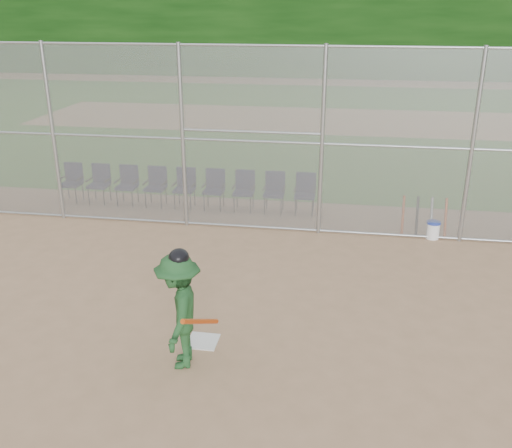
# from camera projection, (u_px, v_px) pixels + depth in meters

# --- Properties ---
(ground) EXTENTS (100.00, 100.00, 0.00)m
(ground) POSITION_uv_depth(u_px,v_px,m) (229.00, 358.00, 8.15)
(ground) COLOR tan
(ground) RESTS_ON ground
(grass_strip) EXTENTS (100.00, 100.00, 0.00)m
(grass_strip) POSITION_uv_depth(u_px,v_px,m) (312.00, 120.00, 24.71)
(grass_strip) COLOR #2E631D
(grass_strip) RESTS_ON ground
(dirt_patch_far) EXTENTS (24.00, 24.00, 0.00)m
(dirt_patch_far) POSITION_uv_depth(u_px,v_px,m) (312.00, 120.00, 24.71)
(dirt_patch_far) COLOR tan
(dirt_patch_far) RESTS_ON ground
(backstop_fence) EXTENTS (16.09, 0.09, 4.00)m
(backstop_fence) POSITION_uv_depth(u_px,v_px,m) (275.00, 139.00, 12.00)
(backstop_fence) COLOR gray
(backstop_fence) RESTS_ON ground
(home_plate) EXTENTS (0.45, 0.45, 0.02)m
(home_plate) POSITION_uv_depth(u_px,v_px,m) (203.00, 341.00, 8.54)
(home_plate) COLOR silver
(home_plate) RESTS_ON ground
(batter_at_plate) EXTENTS (0.94, 1.36, 1.76)m
(batter_at_plate) POSITION_uv_depth(u_px,v_px,m) (179.00, 310.00, 7.73)
(batter_at_plate) COLOR #1E4B23
(batter_at_plate) RESTS_ON ground
(water_cooler) EXTENTS (0.30, 0.30, 0.38)m
(water_cooler) POSITION_uv_depth(u_px,v_px,m) (433.00, 230.00, 12.23)
(water_cooler) COLOR white
(water_cooler) RESTS_ON ground
(spare_bats) EXTENTS (0.96, 0.34, 0.84)m
(spare_bats) POSITION_uv_depth(u_px,v_px,m) (424.00, 216.00, 12.38)
(spare_bats) COLOR #D84C14
(spare_bats) RESTS_ON ground
(chair_0) EXTENTS (0.54, 0.52, 0.96)m
(chair_0) POSITION_uv_depth(u_px,v_px,m) (71.00, 183.00, 14.43)
(chair_0) COLOR black
(chair_0) RESTS_ON ground
(chair_1) EXTENTS (0.54, 0.52, 0.96)m
(chair_1) POSITION_uv_depth(u_px,v_px,m) (99.00, 184.00, 14.32)
(chair_1) COLOR black
(chair_1) RESTS_ON ground
(chair_2) EXTENTS (0.54, 0.52, 0.96)m
(chair_2) POSITION_uv_depth(u_px,v_px,m) (127.00, 186.00, 14.21)
(chair_2) COLOR black
(chair_2) RESTS_ON ground
(chair_3) EXTENTS (0.54, 0.52, 0.96)m
(chair_3) POSITION_uv_depth(u_px,v_px,m) (155.00, 187.00, 14.10)
(chair_3) COLOR black
(chair_3) RESTS_ON ground
(chair_4) EXTENTS (0.54, 0.52, 0.96)m
(chair_4) POSITION_uv_depth(u_px,v_px,m) (184.00, 189.00, 13.99)
(chair_4) COLOR black
(chair_4) RESTS_ON ground
(chair_5) EXTENTS (0.54, 0.52, 0.96)m
(chair_5) POSITION_uv_depth(u_px,v_px,m) (214.00, 190.00, 13.89)
(chair_5) COLOR black
(chair_5) RESTS_ON ground
(chair_6) EXTENTS (0.54, 0.52, 0.96)m
(chair_6) POSITION_uv_depth(u_px,v_px,m) (244.00, 192.00, 13.78)
(chair_6) COLOR black
(chair_6) RESTS_ON ground
(chair_7) EXTENTS (0.54, 0.52, 0.96)m
(chair_7) POSITION_uv_depth(u_px,v_px,m) (274.00, 193.00, 13.67)
(chair_7) COLOR black
(chair_7) RESTS_ON ground
(chair_8) EXTENTS (0.54, 0.52, 0.96)m
(chair_8) POSITION_uv_depth(u_px,v_px,m) (305.00, 195.00, 13.56)
(chair_8) COLOR black
(chair_8) RESTS_ON ground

